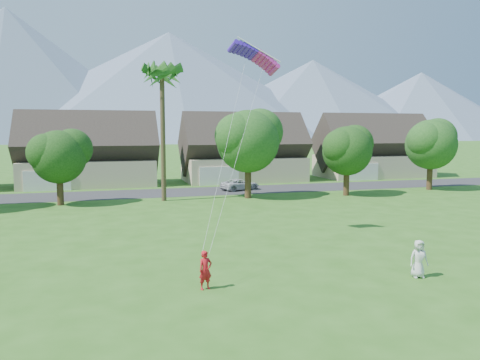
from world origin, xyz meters
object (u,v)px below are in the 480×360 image
object	(u,v)px
kite_flyer	(205,270)
watcher	(419,259)
parked_car	(240,184)
parafoil_kite	(255,55)

from	to	relation	value
kite_flyer	watcher	distance (m)	9.53
parked_car	parafoil_kite	xyz separation A→B (m)	(-5.35, -21.75, 10.37)
parked_car	parafoil_kite	world-z (taller)	parafoil_kite
watcher	parafoil_kite	size ratio (longest dim) A/B	0.55
watcher	parafoil_kite	distance (m)	14.71
kite_flyer	parafoil_kite	bearing A→B (deg)	43.80
kite_flyer	parafoil_kite	size ratio (longest dim) A/B	0.53
watcher	parafoil_kite	world-z (taller)	parafoil_kite
parafoil_kite	kite_flyer	bearing A→B (deg)	-119.51
parked_car	parafoil_kite	bearing A→B (deg)	147.31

